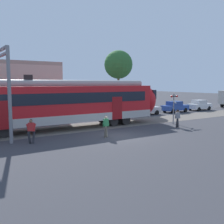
# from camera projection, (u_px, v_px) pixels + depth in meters

# --- Properties ---
(ground_plane) EXTENTS (160.00, 160.00, 0.00)m
(ground_plane) POSITION_uv_depth(u_px,v_px,m) (119.00, 136.00, 20.09)
(ground_plane) COLOR #38383D
(pedestrian_red) EXTENTS (0.68, 0.50, 1.67)m
(pedestrian_red) POSITION_uv_depth(u_px,v_px,m) (31.00, 129.00, 17.60)
(pedestrian_red) COLOR #28282D
(pedestrian_red) RESTS_ON ground
(pedestrian_green) EXTENTS (0.61, 0.61, 1.67)m
(pedestrian_green) POSITION_uv_depth(u_px,v_px,m) (106.00, 125.00, 19.53)
(pedestrian_green) COLOR #6B6051
(pedestrian_green) RESTS_ON ground
(pedestrian_grey) EXTENTS (0.66, 0.54, 1.67)m
(pedestrian_grey) POSITION_uv_depth(u_px,v_px,m) (178.00, 117.00, 23.91)
(pedestrian_grey) COLOR #28282D
(pedestrian_grey) RESTS_ON ground
(parked_car_silver) EXTENTS (4.05, 1.85, 1.54)m
(parked_car_silver) POSITION_uv_depth(u_px,v_px,m) (145.00, 109.00, 33.61)
(parked_car_silver) COLOR #B7BABF
(parked_car_silver) RESTS_ON ground
(parked_car_blue) EXTENTS (4.01, 1.78, 1.54)m
(parked_car_blue) POSITION_uv_depth(u_px,v_px,m) (175.00, 107.00, 36.52)
(parked_car_blue) COLOR #284799
(parked_car_blue) RESTS_ON ground
(parked_car_white) EXTENTS (4.07, 1.90, 1.54)m
(parked_car_white) POSITION_uv_depth(u_px,v_px,m) (200.00, 105.00, 39.23)
(parked_car_white) COLOR silver
(parked_car_white) RESTS_ON ground
(catenary_gantry) EXTENTS (0.24, 6.64, 6.53)m
(catenary_gantry) POSITION_uv_depth(u_px,v_px,m) (0.00, 80.00, 19.95)
(catenary_gantry) COLOR gray
(catenary_gantry) RESTS_ON ground
(crossing_signal) EXTENTS (0.96, 0.22, 3.00)m
(crossing_signal) POSITION_uv_depth(u_px,v_px,m) (174.00, 104.00, 26.02)
(crossing_signal) COLOR gray
(crossing_signal) RESTS_ON ground
(street_tree_right) EXTENTS (4.11, 4.11, 8.79)m
(street_tree_right) POSITION_uv_depth(u_px,v_px,m) (118.00, 65.00, 37.95)
(street_tree_right) COLOR brown
(street_tree_right) RESTS_ON ground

